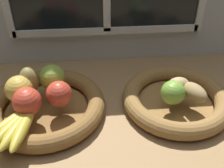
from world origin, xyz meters
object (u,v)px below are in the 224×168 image
Objects in this scene: pear_brown at (29,80)px; potato_large at (178,85)px; apple_golden_left at (19,89)px; fruit_bowl_right at (176,99)px; banana_bunch_front at (17,125)px; apple_green_back at (52,77)px; apple_red_front at (27,102)px; fruit_bowl_left at (46,106)px; potato_small at (194,92)px; apple_red_right at (59,94)px; lime_near at (173,92)px.

pear_brown reaches higher than potato_large.
fruit_bowl_right is at bearing -0.12° from apple_golden_left.
apple_green_back is at bearing 66.06° from banana_bunch_front.
pear_brown is (2.18, 3.38, 0.33)cm from apple_golden_left.
apple_green_back is 1.16× the size of potato_large.
apple_green_back is (5.37, 10.57, -0.01)cm from apple_red_front.
fruit_bowl_left is 37.92cm from potato_large.
fruit_bowl_left is at bearing 175.19° from potato_small.
lime_near is (30.27, -1.70, -0.19)cm from apple_red_right.
fruit_bowl_left is at bearing 64.76° from banana_bunch_front.
apple_golden_left is at bearing -147.97° from apple_green_back.
pear_brown is (-6.15, -1.84, 0.38)cm from apple_green_back.
fruit_bowl_left is at bearing 180.00° from potato_large.
pear_brown reaches higher than fruit_bowl_left.
apple_golden_left is 43.90cm from potato_large.
apple_red_right is at bearing -175.70° from potato_large.
apple_green_back reaches higher than potato_small.
apple_golden_left is (-6.29, 0.09, 6.35)cm from fruit_bowl_left.
potato_large and potato_small have the same top height.
potato_small is (3.45, -3.45, -0.05)cm from potato_large.
potato_small is at bearing 2.34° from apple_red_front.
apple_red_front is (-3.32, -5.26, 6.32)cm from fruit_bowl_left.
lime_near reaches higher than banana_bunch_front.
potato_small is at bearing -1.52° from apple_red_right.
banana_bunch_front is (-7.29, -16.41, -2.27)cm from apple_green_back.
apple_red_front is 1.16× the size of potato_large.
lime_near is at bearing -6.85° from fruit_bowl_left.
lime_near is (34.80, -4.18, 5.89)cm from fruit_bowl_left.
potato_large is at bearing -4.76° from pear_brown.
apple_red_front reaches higher than apple_red_right.
apple_red_front is at bearing -178.38° from lime_near.
banana_bunch_front is at bearing -84.64° from apple_golden_left.
fruit_bowl_left is at bearing -0.83° from apple_golden_left.
apple_red_right is at bearing 41.44° from banana_bunch_front.
banana_bunch_front is at bearing -165.46° from potato_large.
pear_brown is at bearing 175.24° from fruit_bowl_right.
apple_red_front is 8.77cm from pear_brown.
apple_green_back is 39.99cm from potato_small.
potato_small is (41.04, -3.45, 4.97)cm from fruit_bowl_left.
potato_large is at bearing 135.00° from potato_small.
apple_red_front reaches higher than potato_large.
fruit_bowl_right is at bearing 14.54° from banana_bunch_front.
apple_red_right reaches higher than banana_bunch_front.
apple_red_right is 10.50cm from pear_brown.
potato_small reaches higher than banana_bunch_front.
lime_near reaches higher than fruit_bowl_left.
fruit_bowl_right is 4.23× the size of apple_red_front.
potato_large is 0.79× the size of potato_small.
banana_bunch_front is at bearing -170.19° from lime_near.
fruit_bowl_left is 8.87cm from apple_red_front.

